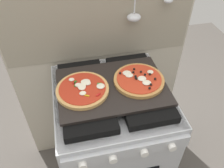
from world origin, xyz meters
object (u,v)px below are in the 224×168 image
object	(u,v)px
stove	(112,140)
pizza_left	(83,89)
pizza_right	(139,80)
baking_tray	(112,87)

from	to	relation	value
stove	pizza_left	size ratio (longest dim) A/B	3.52
stove	pizza_left	world-z (taller)	pizza_left
pizza_left	pizza_right	size ratio (longest dim) A/B	1.00
stove	pizza_left	distance (m)	0.50
stove	baking_tray	world-z (taller)	baking_tray
pizza_right	pizza_left	bearing A→B (deg)	-178.43
baking_tray	pizza_left	size ratio (longest dim) A/B	2.11
pizza_right	stove	bearing A→B (deg)	-178.91
stove	pizza_right	bearing A→B (deg)	1.09
pizza_left	stove	bearing A→B (deg)	2.02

